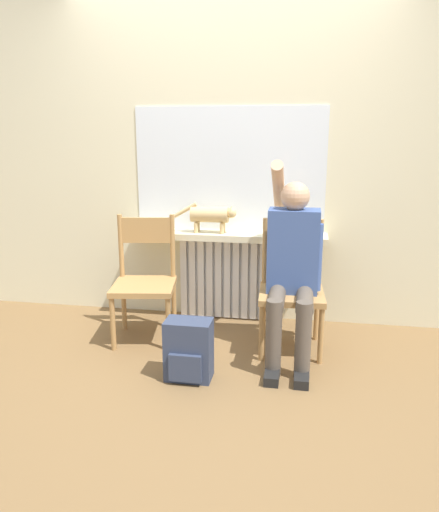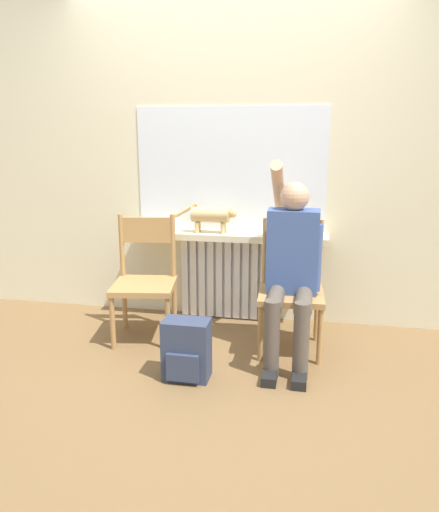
# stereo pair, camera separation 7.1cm
# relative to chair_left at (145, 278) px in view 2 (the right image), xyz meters

# --- Properties ---
(ground_plane) EXTENTS (12.00, 12.00, 0.00)m
(ground_plane) POSITION_rel_chair_left_xyz_m (0.53, -0.66, -0.45)
(ground_plane) COLOR brown
(wall_with_window) EXTENTS (7.00, 0.06, 2.70)m
(wall_with_window) POSITION_rel_chair_left_xyz_m (0.53, 0.57, 0.90)
(wall_with_window) COLOR beige
(wall_with_window) RESTS_ON ground_plane
(radiator) EXTENTS (0.79, 0.08, 0.68)m
(radiator) POSITION_rel_chair_left_xyz_m (0.53, 0.49, -0.11)
(radiator) COLOR white
(radiator) RESTS_ON ground_plane
(windowsill) EXTENTS (1.54, 0.25, 0.05)m
(windowsill) POSITION_rel_chair_left_xyz_m (0.53, 0.42, 0.25)
(windowsill) COLOR beige
(windowsill) RESTS_ON radiator
(window_glass) EXTENTS (1.48, 0.01, 0.95)m
(window_glass) POSITION_rel_chair_left_xyz_m (0.53, 0.54, 0.75)
(window_glass) COLOR white
(window_glass) RESTS_ON windowsill
(chair_left) EXTENTS (0.50, 0.50, 0.90)m
(chair_left) POSITION_rel_chair_left_xyz_m (0.00, 0.00, 0.00)
(chair_left) COLOR #B2844C
(chair_left) RESTS_ON ground_plane
(chair_right) EXTENTS (0.46, 0.46, 0.90)m
(chair_right) POSITION_rel_chair_left_xyz_m (1.06, 0.00, 0.00)
(chair_right) COLOR #B2844C
(chair_right) RESTS_ON ground_plane
(person) EXTENTS (0.36, 0.98, 1.32)m
(person) POSITION_rel_chair_left_xyz_m (1.06, -0.12, 0.19)
(person) COLOR brown
(person) RESTS_ON ground_plane
(cat) EXTENTS (0.50, 0.12, 0.24)m
(cat) POSITION_rel_chair_left_xyz_m (0.42, 0.39, 0.42)
(cat) COLOR #DBB77A
(cat) RESTS_ON windowsill
(backpack) EXTENTS (0.28, 0.21, 0.38)m
(backpack) POSITION_rel_chair_left_xyz_m (0.46, -0.58, -0.26)
(backpack) COLOR #333D56
(backpack) RESTS_ON ground_plane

